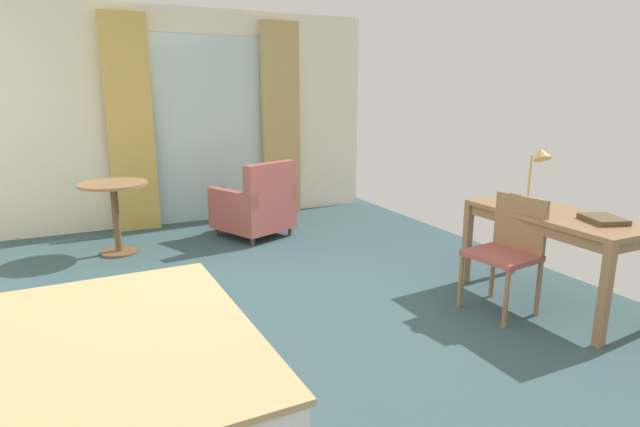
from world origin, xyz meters
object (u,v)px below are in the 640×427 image
desk_chair (509,246)px  bed (8,411)px  writing_desk (555,224)px  closed_book (603,219)px  round_cafe_table (115,201)px  armchair_by_window (256,207)px  desk_lamp (539,162)px

desk_chair → bed: bearing=-174.1°
bed → writing_desk: bearing=4.0°
writing_desk → closed_book: (0.06, -0.33, 0.11)m
desk_chair → round_cafe_table: size_ratio=1.18×
desk_chair → armchair_by_window: (-1.05, 2.72, -0.15)m
desk_lamp → round_cafe_table: desk_lamp is taller
writing_desk → closed_book: 0.36m
writing_desk → round_cafe_table: bearing=135.7°
bed → closed_book: (3.66, -0.08, 0.47)m
writing_desk → round_cafe_table: 4.04m
bed → round_cafe_table: bearing=77.2°
closed_book → round_cafe_table: (-2.96, 3.16, -0.21)m
closed_book → armchair_by_window: (-1.49, 3.13, -0.41)m
bed → writing_desk: bed is taller
desk_chair → desk_lamp: size_ratio=1.74×
armchair_by_window → round_cafe_table: 1.48m
writing_desk → desk_chair: desk_chair is taller
bed → desk_chair: (3.21, 0.33, 0.21)m
desk_chair → closed_book: bearing=-42.9°
desk_lamp → closed_book: 0.65m
armchair_by_window → round_cafe_table: bearing=178.8°
writing_desk → armchair_by_window: size_ratio=1.42×
writing_desk → round_cafe_table: (-2.89, 2.82, -0.10)m
desk_chair → desk_lamp: 0.73m
bed → round_cafe_table: (0.70, 3.08, 0.26)m
bed → desk_chair: bed is taller
bed → closed_book: size_ratio=7.52×
bed → armchair_by_window: bed is taller
bed → closed_book: 3.69m
desk_chair → desk_lamp: desk_lamp is taller
bed → desk_chair: 3.24m
desk_chair → armchair_by_window: bearing=111.1°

